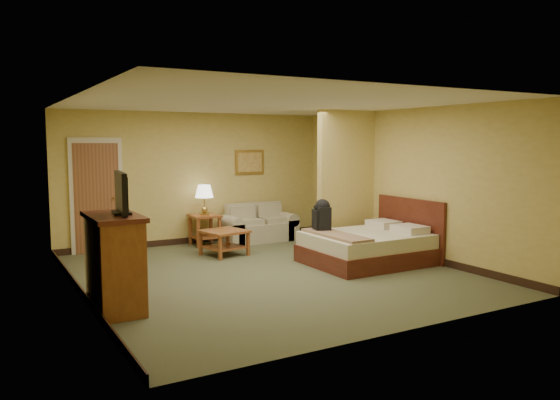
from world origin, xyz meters
TOP-DOWN VIEW (x-y plane):
  - floor at (0.00, 0.00)m, footprint 6.00×6.00m
  - ceiling at (0.00, 0.00)m, footprint 6.00×6.00m
  - back_wall at (0.00, 3.00)m, footprint 5.50×0.02m
  - left_wall at (-2.75, 0.00)m, footprint 0.02×6.00m
  - right_wall at (2.75, 0.00)m, footprint 0.02×6.00m
  - partition at (2.15, 0.93)m, footprint 1.20×0.15m
  - door at (-1.95, 2.96)m, footprint 0.94×0.16m
  - baseboard at (0.00, 2.99)m, footprint 5.50×0.02m
  - loveseat at (1.16, 2.57)m, footprint 1.52×0.71m
  - side_table at (0.01, 2.65)m, footprint 0.55×0.55m
  - table_lamp at (0.01, 2.65)m, footprint 0.35×0.35m
  - coffee_table at (-0.05, 1.58)m, footprint 0.84×0.84m
  - wall_picture at (1.16, 2.97)m, footprint 0.66×0.04m
  - dresser at (-2.47, -0.71)m, footprint 0.57×1.09m
  - tv at (-2.38, -0.71)m, footprint 0.25×0.82m
  - bed at (1.82, -0.19)m, footprint 1.94×1.62m
  - backpack at (1.19, 0.27)m, footprint 0.29×0.37m

SIDE VIEW (x-z plane):
  - floor at x=0.00m, z-range 0.00..0.00m
  - baseboard at x=0.00m, z-range 0.00..0.12m
  - loveseat at x=1.16m, z-range -0.13..0.63m
  - bed at x=1.82m, z-range -0.24..0.81m
  - coffee_table at x=-0.05m, z-range 0.10..0.55m
  - side_table at x=0.01m, z-range 0.10..0.70m
  - dresser at x=-2.47m, z-range 0.01..1.17m
  - backpack at x=1.19m, z-range 0.53..1.08m
  - door at x=-1.95m, z-range -0.02..2.08m
  - table_lamp at x=0.01m, z-range 0.76..1.34m
  - back_wall at x=0.00m, z-range 0.00..2.60m
  - left_wall at x=-2.75m, z-range 0.00..2.60m
  - right_wall at x=2.75m, z-range 0.00..2.60m
  - partition at x=2.15m, z-range 0.00..2.60m
  - tv at x=-2.38m, z-range 1.15..1.65m
  - wall_picture at x=1.16m, z-range 1.34..1.86m
  - ceiling at x=0.00m, z-range 2.60..2.60m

